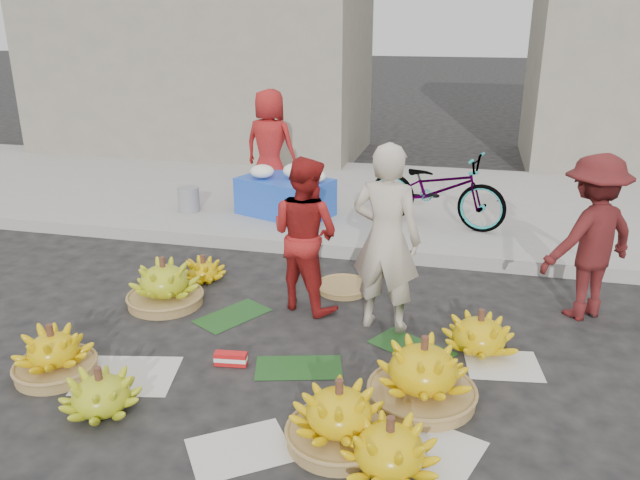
% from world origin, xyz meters
% --- Properties ---
extents(ground, '(80.00, 80.00, 0.00)m').
position_xyz_m(ground, '(0.00, 0.00, 0.00)').
color(ground, black).
rests_on(ground, ground).
extents(curb, '(40.00, 0.25, 0.15)m').
position_xyz_m(curb, '(0.00, 2.20, 0.07)').
color(curb, gray).
rests_on(curb, ground).
extents(sidewalk, '(40.00, 4.00, 0.12)m').
position_xyz_m(sidewalk, '(0.00, 4.30, 0.06)').
color(sidewalk, gray).
rests_on(sidewalk, ground).
extents(building_left, '(6.00, 3.00, 4.00)m').
position_xyz_m(building_left, '(-4.00, 7.20, 2.00)').
color(building_left, gray).
rests_on(building_left, sidewalk).
extents(newspaper_scatter, '(3.20, 1.80, 0.00)m').
position_xyz_m(newspaper_scatter, '(0.00, -0.80, 0.00)').
color(newspaper_scatter, silver).
rests_on(newspaper_scatter, ground).
extents(banana_leaves, '(2.00, 1.00, 0.00)m').
position_xyz_m(banana_leaves, '(-0.10, 0.20, 0.00)').
color(banana_leaves, '#164216').
rests_on(banana_leaves, ground).
extents(banana_bunch_0, '(0.58, 0.58, 0.41)m').
position_xyz_m(banana_bunch_0, '(-1.82, -0.71, 0.17)').
color(banana_bunch_0, olive).
rests_on(banana_bunch_0, ground).
extents(banana_bunch_1, '(0.54, 0.54, 0.34)m').
position_xyz_m(banana_bunch_1, '(-1.23, -1.04, 0.15)').
color(banana_bunch_1, '#8CA617').
rests_on(banana_bunch_1, ground).
extents(banana_bunch_2, '(0.65, 0.65, 0.45)m').
position_xyz_m(banana_bunch_2, '(0.37, -0.99, 0.19)').
color(banana_bunch_2, olive).
rests_on(banana_bunch_2, ground).
extents(banana_bunch_3, '(0.60, 0.60, 0.36)m').
position_xyz_m(banana_bunch_3, '(0.71, -1.16, 0.16)').
color(banana_bunch_3, yellow).
rests_on(banana_bunch_3, ground).
extents(banana_bunch_4, '(0.86, 0.86, 0.49)m').
position_xyz_m(banana_bunch_4, '(0.83, -0.40, 0.22)').
color(banana_bunch_4, olive).
rests_on(banana_bunch_4, ground).
extents(banana_bunch_5, '(0.68, 0.68, 0.36)m').
position_xyz_m(banana_bunch_5, '(1.22, 0.38, 0.16)').
color(banana_bunch_5, yellow).
rests_on(banana_bunch_5, ground).
extents(banana_bunch_6, '(0.76, 0.76, 0.46)m').
position_xyz_m(banana_bunch_6, '(-1.59, 0.59, 0.20)').
color(banana_bunch_6, olive).
rests_on(banana_bunch_6, ground).
extents(banana_bunch_7, '(0.51, 0.51, 0.27)m').
position_xyz_m(banana_bunch_7, '(-1.47, 1.18, 0.11)').
color(banana_bunch_7, yellow).
rests_on(banana_bunch_7, ground).
extents(basket_spare, '(0.60, 0.60, 0.06)m').
position_xyz_m(basket_spare, '(-0.06, 1.27, 0.03)').
color(basket_spare, olive).
rests_on(basket_spare, ground).
extents(incense_stack, '(0.25, 0.11, 0.10)m').
position_xyz_m(incense_stack, '(-0.61, -0.28, 0.06)').
color(incense_stack, red).
rests_on(incense_stack, ground).
extents(vendor_cream, '(0.64, 0.48, 1.59)m').
position_xyz_m(vendor_cream, '(0.42, 0.62, 0.79)').
color(vendor_cream, beige).
rests_on(vendor_cream, ground).
extents(vendor_red, '(0.83, 0.75, 1.39)m').
position_xyz_m(vendor_red, '(-0.33, 0.86, 0.69)').
color(vendor_red, '#AC1E1A').
rests_on(vendor_red, ground).
extents(man_striped, '(1.07, 0.99, 1.45)m').
position_xyz_m(man_striped, '(2.09, 1.25, 0.72)').
color(man_striped, maroon).
rests_on(man_striped, ground).
extents(flower_table, '(1.30, 1.06, 0.65)m').
position_xyz_m(flower_table, '(-1.19, 3.15, 0.39)').
color(flower_table, '#1C46B9').
rests_on(flower_table, sidewalk).
extents(grey_bucket, '(0.28, 0.28, 0.31)m').
position_xyz_m(grey_bucket, '(-2.45, 3.00, 0.28)').
color(grey_bucket, gray).
rests_on(grey_bucket, sidewalk).
extents(flower_vendor, '(0.80, 0.59, 1.50)m').
position_xyz_m(flower_vendor, '(-1.56, 3.72, 0.87)').
color(flower_vendor, '#AC1E1A').
rests_on(flower_vendor, sidewalk).
extents(bicycle, '(1.01, 1.79, 0.89)m').
position_xyz_m(bicycle, '(0.68, 3.18, 0.56)').
color(bicycle, gray).
rests_on(bicycle, sidewalk).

